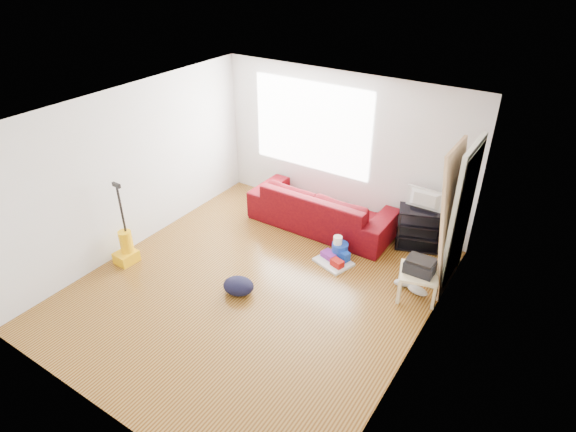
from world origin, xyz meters
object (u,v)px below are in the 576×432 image
Objects in this scene: sofa at (321,226)px; vacuum at (126,248)px; side_table at (419,275)px; bucket at (339,257)px; backpack at (239,293)px; tv_stand at (419,228)px; cleaning_tray at (335,260)px.

vacuum is (-1.96, -2.49, 0.24)m from sofa.
side_table is 2.49× the size of bucket.
side_table is at bearing -10.07° from bucket.
sofa is at bearing 70.14° from backpack.
side_table is (0.40, -1.15, -0.01)m from tv_stand.
side_table is 1.36m from bucket.
side_table is 1.02× the size of cleaning_tray.
tv_stand is 1.44m from cleaning_tray.
bucket is 0.18m from cleaning_tray.
backpack is (-0.78, -1.34, -0.06)m from cleaning_tray.
backpack is at bearing -120.28° from cleaning_tray.
sofa is 2.20m from side_table.
cleaning_tray reaches higher than bucket.
backpack is (-0.77, -1.51, 0.00)m from bucket.
side_table reaches higher than bucket.
backpack is 0.33× the size of vacuum.
cleaning_tray is at bearing 42.03° from backpack.
cleaning_tray is at bearing 35.33° from vacuum.
side_table is 1.45× the size of backpack.
sofa is 3.18m from vacuum.
bucket is 1.70m from backpack.
side_table reaches higher than backpack.
cleaning_tray is 0.48× the size of vacuum.
vacuum is (-3.95, -1.61, -0.10)m from side_table.
side_table is at bearing -2.60° from cleaning_tray.
tv_stand reaches higher than backpack.
tv_stand is 3.06× the size of bucket.
side_table is (1.99, -0.88, 0.34)m from sofa.
bucket is 0.41× the size of cleaning_tray.
side_table is 2.46m from backpack.
tv_stand is 1.33m from bucket.
tv_stand is 0.59× the size of vacuum.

